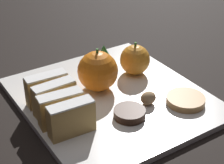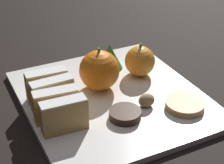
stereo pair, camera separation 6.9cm
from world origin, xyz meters
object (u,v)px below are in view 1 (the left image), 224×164
walnut (148,98)px  chocolate_cookie (130,113)px  orange_far (98,71)px  orange_near (135,60)px

walnut → chocolate_cookie: bearing=-164.3°
orange_far → chocolate_cookie: 0.12m
orange_near → walnut: orange_near is taller
orange_far → chocolate_cookie: orange_far is taller
walnut → orange_far: bearing=117.7°
chocolate_cookie → walnut: bearing=15.7°
orange_far → chocolate_cookie: size_ratio=1.53×
orange_near → orange_far: (-0.10, -0.01, 0.01)m
orange_far → orange_near: bearing=7.2°
orange_near → orange_far: bearing=-172.8°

